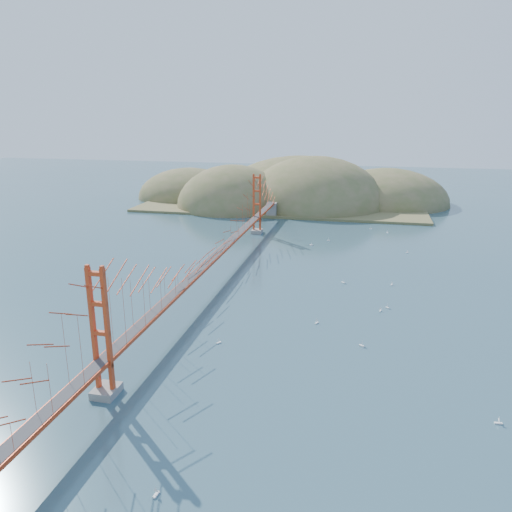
% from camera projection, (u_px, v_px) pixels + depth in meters
% --- Properties ---
extents(ground, '(320.00, 320.00, 0.00)m').
position_uv_depth(ground, '(211.00, 282.00, 71.03)').
color(ground, '#325464').
rests_on(ground, ground).
extents(bridge, '(2.20, 94.40, 12.00)m').
position_uv_depth(bridge, '(211.00, 234.00, 69.22)').
color(bridge, gray).
rests_on(bridge, ground).
extents(far_headlands, '(84.00, 58.00, 25.00)m').
position_uv_depth(far_headlands, '(296.00, 200.00, 134.72)').
color(far_headlands, olive).
rests_on(far_headlands, ground).
extents(sailboat_6, '(0.66, 0.66, 0.71)m').
position_uv_depth(sailboat_6, '(362.00, 345.00, 51.66)').
color(sailboat_6, white).
rests_on(sailboat_6, ground).
extents(sailboat_10, '(0.57, 0.64, 0.73)m').
position_uv_depth(sailboat_10, '(156.00, 493.00, 31.67)').
color(sailboat_10, white).
rests_on(sailboat_10, ground).
extents(sailboat_16, '(0.71, 0.71, 0.74)m').
position_uv_depth(sailboat_16, '(343.00, 282.00, 70.53)').
color(sailboat_16, white).
rests_on(sailboat_16, ground).
extents(sailboat_8, '(0.57, 0.57, 0.60)m').
position_uv_depth(sailboat_8, '(407.00, 252.00, 85.32)').
color(sailboat_8, white).
rests_on(sailboat_8, ground).
extents(sailboat_15, '(0.58, 0.58, 0.63)m').
position_uv_depth(sailboat_15, '(387.00, 232.00, 99.18)').
color(sailboat_15, white).
rests_on(sailboat_15, ground).
extents(sailboat_12, '(0.63, 0.60, 0.71)m').
position_uv_depth(sailboat_12, '(311.00, 244.00, 90.11)').
color(sailboat_12, white).
rests_on(sailboat_12, ground).
extents(sailboat_14, '(0.61, 0.61, 0.67)m').
position_uv_depth(sailboat_14, '(317.00, 322.00, 57.19)').
color(sailboat_14, white).
rests_on(sailboat_14, ground).
extents(sailboat_1, '(0.62, 0.62, 0.65)m').
position_uv_depth(sailboat_1, '(388.00, 307.00, 61.58)').
color(sailboat_1, white).
rests_on(sailboat_1, ground).
extents(sailboat_0, '(0.50, 0.55, 0.63)m').
position_uv_depth(sailboat_0, '(380.00, 310.00, 60.64)').
color(sailboat_0, white).
rests_on(sailboat_0, ground).
extents(sailboat_3, '(0.58, 0.50, 0.66)m').
position_uv_depth(sailboat_3, '(328.00, 240.00, 93.26)').
color(sailboat_3, white).
rests_on(sailboat_3, ground).
extents(sailboat_2, '(0.60, 0.49, 0.69)m').
position_uv_depth(sailboat_2, '(499.00, 422.00, 38.89)').
color(sailboat_2, white).
rests_on(sailboat_2, ground).
extents(sailboat_4, '(0.49, 0.56, 0.64)m').
position_uv_depth(sailboat_4, '(392.00, 284.00, 69.69)').
color(sailboat_4, white).
rests_on(sailboat_4, ground).
extents(sailboat_7, '(0.53, 0.46, 0.60)m').
position_uv_depth(sailboat_7, '(371.00, 228.00, 102.52)').
color(sailboat_7, white).
rests_on(sailboat_7, ground).
extents(sailboat_extra_1, '(0.64, 0.64, 0.68)m').
position_uv_depth(sailboat_extra_1, '(219.00, 342.00, 52.34)').
color(sailboat_extra_1, white).
rests_on(sailboat_extra_1, ground).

